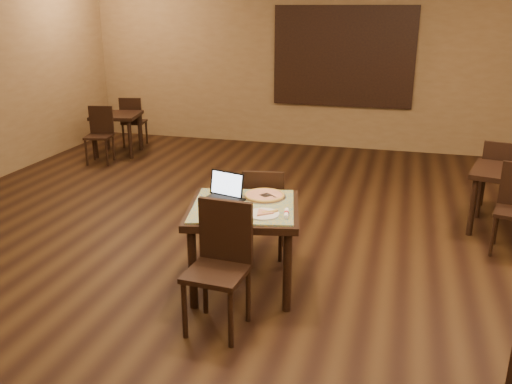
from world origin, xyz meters
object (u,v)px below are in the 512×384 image
(pizza_pan, at_px, (264,197))
(other_table_a, at_px, (509,181))
(laptop, at_px, (225,193))
(tiled_table, at_px, (243,217))
(other_table_b_chair_far, at_px, (133,119))
(other_table_a_chair_far, at_px, (499,173))
(chair_main_far, at_px, (264,208))
(chair_main_near, at_px, (221,259))
(other_table_b_chair_near, at_px, (100,131))
(other_table_b, at_px, (117,121))

(pizza_pan, relative_size, other_table_a, 0.43)
(pizza_pan, bearing_deg, laptop, -156.81)
(tiled_table, xyz_separation_m, laptop, (-0.20, 0.10, 0.16))
(other_table_b_chair_far, bearing_deg, other_table_a_chair_far, 150.52)
(laptop, bearing_deg, chair_main_far, 82.75)
(chair_main_far, distance_m, laptop, 0.64)
(chair_main_near, height_order, laptop, laptop)
(chair_main_near, height_order, other_table_b_chair_near, chair_main_near)
(laptop, distance_m, other_table_b_chair_far, 5.25)
(other_table_a, bearing_deg, pizza_pan, -129.75)
(pizza_pan, distance_m, other_table_a_chair_far, 3.18)
(laptop, xyz_separation_m, pizza_pan, (0.32, 0.14, -0.06))
(chair_main_near, xyz_separation_m, other_table_a, (2.37, 2.57, 0.02))
(other_table_b, bearing_deg, other_table_a_chair_far, -24.67)
(tiled_table, relative_size, other_table_b_chair_far, 1.25)
(chair_main_far, height_order, other_table_a, chair_main_far)
(other_table_b, bearing_deg, other_table_b_chair_near, -103.24)
(pizza_pan, distance_m, other_table_b, 4.96)
(pizza_pan, height_order, other_table_b_chair_far, other_table_b_chair_far)
(other_table_a_chair_far, distance_m, other_table_b_chair_near, 5.76)
(other_table_a_chair_far, bearing_deg, chair_main_far, 51.37)
(chair_main_near, height_order, pizza_pan, chair_main_near)
(pizza_pan, bearing_deg, other_table_b_chair_near, 138.55)
(tiled_table, relative_size, other_table_b, 1.28)
(other_table_a, relative_size, other_table_b_chair_near, 1.01)
(pizza_pan, distance_m, other_table_b_chair_near, 4.63)
(tiled_table, bearing_deg, pizza_pan, 51.55)
(tiled_table, distance_m, pizza_pan, 0.29)
(tiled_table, bearing_deg, chair_main_far, 76.79)
(chair_main_near, distance_m, other_table_b_chair_far, 5.94)
(chair_main_far, height_order, other_table_b, chair_main_far)
(tiled_table, height_order, other_table_b_chair_near, other_table_b_chair_near)
(chair_main_far, height_order, other_table_b_chair_near, chair_main_far)
(pizza_pan, xyz_separation_m, other_table_b_chair_near, (-3.46, 3.06, -0.27))
(other_table_a_chair_far, bearing_deg, other_table_a, 104.92)
(chair_main_far, relative_size, other_table_b_chair_near, 1.04)
(laptop, bearing_deg, other_table_b_chair_far, 141.64)
(tiled_table, height_order, other_table_b_chair_far, other_table_b_chair_far)
(other_table_b_chair_near, relative_size, other_table_b_chair_far, 1.00)
(other_table_a_chair_far, bearing_deg, other_table_b, -0.16)
(chair_main_near, distance_m, pizza_pan, 0.89)
(tiled_table, xyz_separation_m, pizza_pan, (0.12, 0.24, 0.11))
(other_table_a, bearing_deg, chair_main_far, -137.53)
(chair_main_near, relative_size, chair_main_far, 1.09)
(chair_main_near, distance_m, other_table_b_chair_near, 5.15)
(other_table_a, distance_m, other_table_a_chair_far, 0.53)
(pizza_pan, distance_m, other_table_a, 2.84)
(tiled_table, xyz_separation_m, other_table_b, (-3.33, 3.81, -0.10))
(other_table_b_chair_near, bearing_deg, chair_main_far, -50.08)
(pizza_pan, height_order, other_table_a, pizza_pan)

